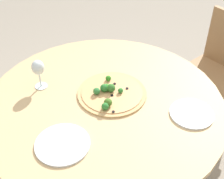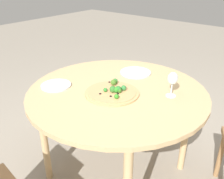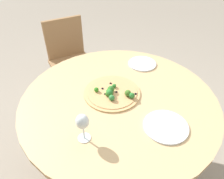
{
  "view_description": "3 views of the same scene",
  "coord_description": "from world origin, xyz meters",
  "px_view_note": "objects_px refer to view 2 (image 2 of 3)",
  "views": [
    {
      "loc": [
        0.8,
        0.84,
        1.77
      ],
      "look_at": [
        -0.06,
        -0.01,
        0.76
      ],
      "focal_mm": 50.0,
      "sensor_mm": 36.0,
      "label": 1
    },
    {
      "loc": [
        -1.18,
        -0.93,
        1.48
      ],
      "look_at": [
        -0.06,
        -0.01,
        0.76
      ],
      "focal_mm": 40.0,
      "sensor_mm": 36.0,
      "label": 2
    },
    {
      "loc": [
        0.81,
        -0.59,
        1.62
      ],
      "look_at": [
        -0.06,
        -0.01,
        0.76
      ],
      "focal_mm": 35.0,
      "sensor_mm": 36.0,
      "label": 3
    }
  ],
  "objects_px": {
    "pizza": "(113,92)",
    "plate_near": "(56,85)",
    "wine_glass": "(173,79)",
    "plate_far": "(136,72)"
  },
  "relations": [
    {
      "from": "plate_near",
      "to": "plate_far",
      "type": "distance_m",
      "value": 0.62
    },
    {
      "from": "plate_near",
      "to": "plate_far",
      "type": "bearing_deg",
      "value": -28.0
    },
    {
      "from": "plate_near",
      "to": "plate_far",
      "type": "relative_size",
      "value": 0.87
    },
    {
      "from": "wine_glass",
      "to": "plate_near",
      "type": "xyz_separation_m",
      "value": [
        -0.37,
        0.68,
        -0.11
      ]
    },
    {
      "from": "pizza",
      "to": "wine_glass",
      "type": "bearing_deg",
      "value": -55.86
    },
    {
      "from": "pizza",
      "to": "plate_near",
      "type": "distance_m",
      "value": 0.41
    },
    {
      "from": "wine_glass",
      "to": "plate_far",
      "type": "xyz_separation_m",
      "value": [
        0.17,
        0.39,
        -0.11
      ]
    },
    {
      "from": "pizza",
      "to": "plate_near",
      "type": "xyz_separation_m",
      "value": [
        -0.16,
        0.37,
        -0.01
      ]
    },
    {
      "from": "plate_far",
      "to": "wine_glass",
      "type": "bearing_deg",
      "value": -113.61
    },
    {
      "from": "plate_near",
      "to": "plate_far",
      "type": "xyz_separation_m",
      "value": [
        0.54,
        -0.29,
        0.0
      ]
    }
  ]
}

